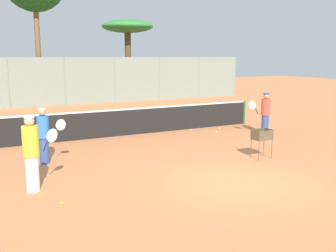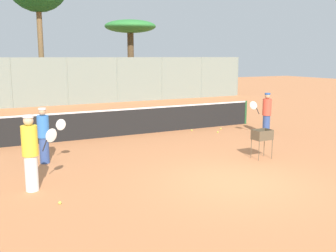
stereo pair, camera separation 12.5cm
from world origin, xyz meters
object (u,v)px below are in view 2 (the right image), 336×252
player_yellow_shirt (44,135)px  parked_car (61,89)px  player_red_cap (31,152)px  player_white_outfit (266,113)px  tennis_net (133,121)px  ball_cart (262,137)px

player_yellow_shirt → parked_car: player_yellow_shirt is taller
player_red_cap → parked_car: player_red_cap is taller
player_red_cap → player_white_outfit: bearing=-1.6°
tennis_net → player_yellow_shirt: bearing=-144.7°
tennis_net → player_red_cap: size_ratio=6.37×
player_yellow_shirt → parked_car: size_ratio=0.39×
player_yellow_shirt → parked_car: 19.02m
tennis_net → player_white_outfit: (4.73, -2.42, 0.31)m
player_white_outfit → player_red_cap: bearing=51.8°
tennis_net → player_red_cap: player_red_cap is taller
tennis_net → ball_cart: size_ratio=12.68×
ball_cart → parked_car: (-1.53, 20.96, -0.00)m
parked_car → player_white_outfit: bearing=-77.1°
player_white_outfit → parked_car: size_ratio=0.40×
tennis_net → parked_car: 15.75m
player_yellow_shirt → ball_cart: bearing=7.6°
player_yellow_shirt → parked_car: (4.46, 18.49, -0.19)m
ball_cart → player_yellow_shirt: bearing=157.6°
ball_cart → tennis_net: bearing=112.0°
player_yellow_shirt → parked_car: bearing=106.5°
player_red_cap → parked_car: bearing=58.6°
parked_car → player_yellow_shirt: bearing=-103.6°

